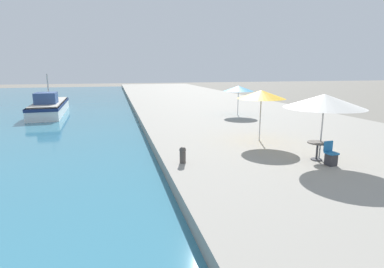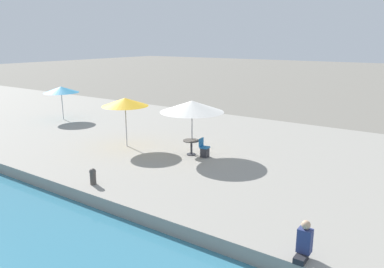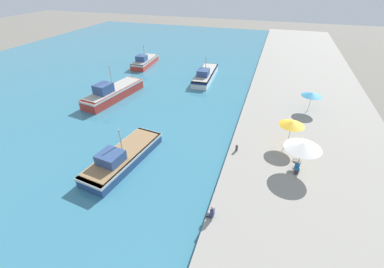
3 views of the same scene
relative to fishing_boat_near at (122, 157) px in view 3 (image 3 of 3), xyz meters
name	(u,v)px [view 3 (image 3 of 3)]	position (x,y,z in m)	size (l,w,h in m)	color
water_basin	(102,67)	(-18.90, 24.13, -0.74)	(56.00, 90.00, 0.04)	teal
quay_promenade	(305,88)	(17.10, 24.13, -0.49)	(16.00, 90.00, 0.54)	gray
fishing_boat_near	(122,157)	(0.00, 0.00, 0.00)	(4.06, 9.25, 3.62)	navy
fishing_boat_mid	(113,92)	(-8.79, 12.30, 0.21)	(4.32, 10.34, 4.72)	red
fishing_boat_far	(205,75)	(1.44, 23.70, 0.02)	(3.06, 10.11, 3.70)	white
fishing_boat_distant	(145,61)	(-11.42, 27.25, 0.04)	(3.11, 7.87, 3.82)	red
cafe_umbrella_pink	(303,145)	(15.38, 3.63, 2.16)	(3.11, 3.11, 2.65)	#B7B7B7
cafe_umbrella_white	(292,123)	(14.51, 7.25, 2.14)	(2.42, 2.42, 2.58)	#B7B7B7
cafe_umbrella_striped	(312,94)	(16.92, 15.81, 1.89)	(2.42, 2.42, 2.32)	#B7B7B7
cafe_table	(296,163)	(15.19, 3.55, 0.31)	(0.80, 0.80, 0.74)	#333338
cafe_chair_left	(297,170)	(15.26, 2.83, 0.10)	(0.44, 0.47, 0.91)	#2D2D33
person_at_quay	(212,212)	(9.47, -3.96, 0.24)	(0.57, 0.36, 1.05)	#232328
mooring_bollard	(237,148)	(9.83, 4.51, 0.13)	(0.26, 0.26, 0.65)	#4C4742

